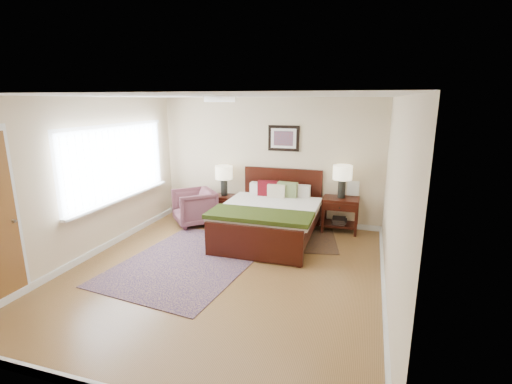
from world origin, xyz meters
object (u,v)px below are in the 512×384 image
lamp_left (224,175)px  armchair (194,207)px  bed (270,212)px  nightstand_left (224,201)px  nightstand_right (340,211)px  rug_persian (189,261)px  lamp_right (342,175)px

lamp_left → armchair: bearing=-137.2°
bed → lamp_left: size_ratio=3.37×
nightstand_left → nightstand_right: bearing=0.1°
armchair → rug_persian: size_ratio=0.30×
lamp_right → nightstand_right: bearing=-90.0°
armchair → lamp_left: bearing=90.8°
lamp_right → rug_persian: (-2.12, -2.12, -1.09)m
bed → lamp_right: bearing=33.7°
rug_persian → lamp_left: bearing=103.3°
nightstand_right → lamp_right: size_ratio=1.09×
rug_persian → nightstand_left: bearing=103.3°
nightstand_left → rug_persian: 2.15m
nightstand_right → nightstand_left: bearing=-179.9°
rug_persian → nightstand_right: bearing=51.4°
bed → armchair: size_ratio=2.65×
armchair → nightstand_left: bearing=89.5°
nightstand_left → armchair: size_ratio=0.68×
lamp_left → rug_persian: 2.33m
lamp_right → armchair: 2.97m
armchair → bed: bearing=36.4°
nightstand_right → lamp_right: bearing=90.0°
nightstand_left → lamp_left: bearing=90.0°
nightstand_left → rug_persian: size_ratio=0.20×
bed → lamp_right: lamp_right is taller
nightstand_left → armchair: (-0.48, -0.42, -0.05)m
bed → nightstand_right: size_ratio=3.09×
nightstand_right → lamp_right: lamp_right is taller
lamp_right → armchair: (-2.84, -0.44, -0.74)m
rug_persian → armchair: bearing=119.9°
bed → armchair: (-1.67, 0.34, -0.16)m
lamp_left → rug_persian: size_ratio=0.23×
bed → lamp_left: lamp_left is taller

